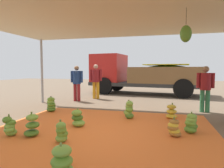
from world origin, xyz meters
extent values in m
plane|color=brown|center=(0.00, 3.00, 0.00)|extent=(40.00, 40.00, 0.00)
cube|color=orange|center=(0.00, 0.00, 0.01)|extent=(5.33, 4.65, 0.01)
cylinder|color=#9EA0A5|center=(-3.80, 3.30, 1.39)|extent=(0.10, 0.10, 2.78)
cube|color=beige|center=(0.00, 0.00, 2.81)|extent=(8.00, 7.00, 0.06)
cylinder|color=#4C422D|center=(1.85, 0.17, 2.61)|extent=(0.01, 0.01, 0.35)
ellipsoid|color=#477523|center=(1.85, 0.17, 2.23)|extent=(0.24, 0.24, 0.36)
ellipsoid|color=#60932D|center=(0.08, -2.01, 0.22)|extent=(0.41, 0.41, 0.16)
ellipsoid|color=#75A83D|center=(0.07, -1.99, 0.36)|extent=(0.27, 0.27, 0.16)
cylinder|color=olive|center=(0.07, -2.01, 0.42)|extent=(0.04, 0.04, 0.12)
ellipsoid|color=#477523|center=(-2.36, 1.66, 0.09)|extent=(0.39, 0.39, 0.15)
ellipsoid|color=#518428|center=(-2.36, 1.68, 0.17)|extent=(0.39, 0.39, 0.15)
ellipsoid|color=#518428|center=(-2.34, 1.65, 0.26)|extent=(0.39, 0.39, 0.15)
ellipsoid|color=#6B9E38|center=(-2.37, 1.66, 0.34)|extent=(0.36, 0.36, 0.15)
ellipsoid|color=#60932D|center=(-2.38, 1.69, 0.43)|extent=(0.30, 0.30, 0.15)
cylinder|color=olive|center=(-2.37, 1.68, 0.49)|extent=(0.04, 0.04, 0.12)
ellipsoid|color=#75A83D|center=(-0.57, -0.86, 0.09)|extent=(0.32, 0.32, 0.16)
ellipsoid|color=#60932D|center=(-0.55, -0.84, 0.18)|extent=(0.24, 0.24, 0.16)
ellipsoid|color=#60932D|center=(-0.55, -0.89, 0.26)|extent=(0.28, 0.28, 0.16)
ellipsoid|color=#6B9E38|center=(-0.55, -0.89, 0.35)|extent=(0.27, 0.27, 0.16)
cylinder|color=olive|center=(-0.58, -0.87, 0.41)|extent=(0.04, 0.04, 0.12)
ellipsoid|color=#477523|center=(0.45, 1.36, 0.10)|extent=(0.36, 0.36, 0.18)
ellipsoid|color=#75A83D|center=(0.39, 1.38, 0.19)|extent=(0.28, 0.28, 0.18)
ellipsoid|color=#60932D|center=(0.45, 1.36, 0.28)|extent=(0.32, 0.32, 0.18)
ellipsoid|color=#6B9E38|center=(0.43, 1.38, 0.37)|extent=(0.26, 0.26, 0.18)
ellipsoid|color=#75A83D|center=(0.45, 1.35, 0.46)|extent=(0.27, 0.27, 0.18)
cylinder|color=olive|center=(0.42, 1.36, 0.52)|extent=(0.04, 0.04, 0.12)
ellipsoid|color=#477523|center=(-1.38, -0.71, 0.08)|extent=(0.45, 0.45, 0.15)
ellipsoid|color=#518428|center=(-1.36, -0.69, 0.26)|extent=(0.37, 0.37, 0.15)
ellipsoid|color=#75A83D|center=(-1.35, -0.71, 0.43)|extent=(0.37, 0.37, 0.15)
cylinder|color=olive|center=(-1.38, -0.68, 0.49)|extent=(0.04, 0.04, 0.12)
ellipsoid|color=#518428|center=(2.03, 0.40, 0.09)|extent=(0.39, 0.39, 0.16)
ellipsoid|color=#477523|center=(2.06, 0.44, 0.16)|extent=(0.35, 0.35, 0.16)
ellipsoid|color=#60932D|center=(2.03, 0.43, 0.24)|extent=(0.35, 0.35, 0.16)
ellipsoid|color=#75A83D|center=(2.05, 0.43, 0.31)|extent=(0.33, 0.33, 0.16)
ellipsoid|color=#75A83D|center=(2.06, 0.44, 0.38)|extent=(0.27, 0.27, 0.16)
cylinder|color=olive|center=(2.05, 0.42, 0.44)|extent=(0.04, 0.04, 0.12)
ellipsoid|color=#996628|center=(1.67, 0.07, 0.07)|extent=(0.35, 0.35, 0.13)
ellipsoid|color=gold|center=(1.66, 0.07, 0.14)|extent=(0.25, 0.25, 0.13)
ellipsoid|color=#996628|center=(1.63, 0.06, 0.20)|extent=(0.32, 0.32, 0.13)
ellipsoid|color=gold|center=(1.63, 0.08, 0.26)|extent=(0.29, 0.29, 0.13)
ellipsoid|color=#996628|center=(1.65, 0.10, 0.32)|extent=(0.28, 0.28, 0.13)
cylinder|color=olive|center=(1.65, 0.07, 0.38)|extent=(0.04, 0.04, 0.12)
ellipsoid|color=#75A83D|center=(-0.69, 0.25, 0.09)|extent=(0.36, 0.36, 0.17)
ellipsoid|color=#477523|center=(-0.74, 0.29, 0.23)|extent=(0.41, 0.41, 0.17)
ellipsoid|color=#6B9E38|center=(-0.73, 0.24, 0.36)|extent=(0.38, 0.38, 0.17)
cylinder|color=olive|center=(-0.71, 0.27, 0.42)|extent=(0.04, 0.04, 0.12)
ellipsoid|color=#6B9E38|center=(-1.83, -0.79, 0.08)|extent=(0.33, 0.33, 0.15)
ellipsoid|color=#6B9E38|center=(-1.83, -0.84, 0.16)|extent=(0.32, 0.32, 0.15)
ellipsoid|color=#75A83D|center=(-1.84, -0.82, 0.23)|extent=(0.29, 0.29, 0.15)
ellipsoid|color=#518428|center=(-1.83, -0.80, 0.30)|extent=(0.29, 0.29, 0.15)
ellipsoid|color=#518428|center=(-1.89, -0.84, 0.38)|extent=(0.23, 0.23, 0.15)
cylinder|color=olive|center=(-1.86, -0.82, 0.44)|extent=(0.04, 0.04, 0.12)
ellipsoid|color=gold|center=(1.66, 1.71, 0.08)|extent=(0.45, 0.45, 0.13)
ellipsoid|color=gold|center=(1.66, 1.72, 0.22)|extent=(0.31, 0.31, 0.13)
ellipsoid|color=gold|center=(1.66, 1.70, 0.36)|extent=(0.37, 0.37, 0.13)
cylinder|color=olive|center=(1.68, 1.72, 0.42)|extent=(0.04, 0.04, 0.12)
cube|color=#2D2D2D|center=(0.37, 7.49, 0.60)|extent=(6.71, 3.11, 0.20)
cube|color=red|center=(-1.94, 7.79, 1.55)|extent=(2.07, 2.32, 1.70)
cube|color=#232D38|center=(-2.85, 7.91, 1.89)|extent=(0.26, 1.81, 0.75)
cube|color=brown|center=(1.44, 6.24, 1.15)|extent=(3.99, 0.60, 0.90)
cube|color=brown|center=(1.73, 8.42, 1.15)|extent=(3.99, 0.60, 0.90)
cube|color=brown|center=(3.53, 7.07, 1.15)|extent=(0.38, 2.27, 0.90)
ellipsoid|color=#60932D|center=(1.59, 7.33, 1.21)|extent=(3.75, 2.36, 1.02)
cube|color=yellow|center=(1.59, 7.33, 1.74)|extent=(2.61, 2.03, 0.04)
cylinder|color=black|center=(-1.95, 6.74, 0.50)|extent=(1.03, 0.41, 1.00)
cylinder|color=black|center=(-1.68, 8.81, 0.50)|extent=(1.03, 0.41, 1.00)
cylinder|color=black|center=(2.41, 6.17, 0.50)|extent=(1.03, 0.41, 1.00)
cylinder|color=black|center=(2.68, 8.23, 0.50)|extent=(1.03, 0.41, 1.00)
cylinder|color=orange|center=(-1.95, 4.96, 0.42)|extent=(0.16, 0.16, 0.84)
cylinder|color=orange|center=(-1.76, 4.96, 0.42)|extent=(0.16, 0.16, 0.84)
cylinder|color=maroon|center=(-1.86, 4.96, 1.15)|extent=(0.38, 0.38, 0.63)
cylinder|color=maroon|center=(-2.11, 4.96, 1.19)|extent=(0.12, 0.12, 0.56)
cylinder|color=maroon|center=(-1.60, 4.96, 1.19)|extent=(0.12, 0.12, 0.56)
sphere|color=tan|center=(-1.86, 4.96, 1.61)|extent=(0.23, 0.23, 0.23)
cylinder|color=maroon|center=(-2.56, 4.03, 0.40)|extent=(0.15, 0.15, 0.80)
cylinder|color=maroon|center=(-2.38, 4.03, 0.40)|extent=(0.15, 0.15, 0.80)
cylinder|color=navy|center=(-2.47, 4.03, 1.10)|extent=(0.37, 0.37, 0.60)
cylinder|color=navy|center=(-2.71, 4.03, 1.14)|extent=(0.12, 0.12, 0.53)
cylinder|color=navy|center=(-2.23, 4.03, 1.14)|extent=(0.12, 0.12, 0.53)
sphere|color=#936B4C|center=(-2.47, 4.03, 1.53)|extent=(0.22, 0.22, 0.22)
cylinder|color=#337A4C|center=(2.72, 2.94, 0.39)|extent=(0.15, 0.15, 0.77)
cylinder|color=#337A4C|center=(2.89, 2.94, 0.39)|extent=(0.15, 0.15, 0.77)
cylinder|color=maroon|center=(2.81, 2.94, 1.06)|extent=(0.35, 0.35, 0.58)
cylinder|color=maroon|center=(2.57, 2.94, 1.10)|extent=(0.11, 0.11, 0.52)
cylinder|color=maroon|center=(3.04, 2.94, 1.10)|extent=(0.11, 0.11, 0.52)
sphere|color=#936B4C|center=(2.81, 2.94, 1.48)|extent=(0.21, 0.21, 0.21)
camera|label=1|loc=(1.39, -4.35, 1.48)|focal=31.52mm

